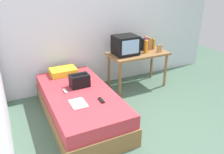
{
  "coord_description": "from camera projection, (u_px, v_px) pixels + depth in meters",
  "views": [
    {
      "loc": [
        -1.84,
        -2.16,
        2.1
      ],
      "look_at": [
        -0.26,
        1.05,
        0.52
      ],
      "focal_mm": 36.93,
      "sensor_mm": 36.0,
      "label": 1
    }
  ],
  "objects": [
    {
      "name": "ground_plane",
      "position": [
        160.0,
        132.0,
        3.36
      ],
      "size": [
        8.0,
        8.0,
        0.0
      ],
      "primitive_type": "plane",
      "color": "#4C6B56"
    },
    {
      "name": "wall_back",
      "position": [
        103.0,
        20.0,
        4.48
      ],
      "size": [
        5.2,
        0.1,
        2.6
      ],
      "primitive_type": "cube",
      "color": "silver",
      "rests_on": "ground"
    },
    {
      "name": "bed",
      "position": [
        80.0,
        105.0,
        3.61
      ],
      "size": [
        1.0,
        2.0,
        0.47
      ],
      "color": "olive",
      "rests_on": "ground"
    },
    {
      "name": "desk",
      "position": [
        138.0,
        57.0,
        4.52
      ],
      "size": [
        1.16,
        0.6,
        0.72
      ],
      "color": "olive",
      "rests_on": "ground"
    },
    {
      "name": "tv",
      "position": [
        125.0,
        45.0,
        4.33
      ],
      "size": [
        0.44,
        0.39,
        0.36
      ],
      "color": "black",
      "rests_on": "desk"
    },
    {
      "name": "water_bottle",
      "position": [
        146.0,
        46.0,
        4.44
      ],
      "size": [
        0.08,
        0.08,
        0.25
      ],
      "primitive_type": "cylinder",
      "color": "orange",
      "rests_on": "desk"
    },
    {
      "name": "book_row",
      "position": [
        147.0,
        44.0,
        4.67
      ],
      "size": [
        0.3,
        0.17,
        0.25
      ],
      "color": "black",
      "rests_on": "desk"
    },
    {
      "name": "picture_frame",
      "position": [
        159.0,
        48.0,
        4.49
      ],
      "size": [
        0.11,
        0.02,
        0.15
      ],
      "primitive_type": "cube",
      "color": "#B27F4C",
      "rests_on": "desk"
    },
    {
      "name": "pillow",
      "position": [
        63.0,
        71.0,
        4.12
      ],
      "size": [
        0.45,
        0.33,
        0.11
      ],
      "primitive_type": "cube",
      "color": "yellow",
      "rests_on": "bed"
    },
    {
      "name": "handbag",
      "position": [
        80.0,
        81.0,
        3.65
      ],
      "size": [
        0.3,
        0.2,
        0.22
      ],
      "color": "black",
      "rests_on": "bed"
    },
    {
      "name": "magazine",
      "position": [
        78.0,
        103.0,
        3.19
      ],
      "size": [
        0.21,
        0.29,
        0.01
      ],
      "primitive_type": "cube",
      "color": "white",
      "rests_on": "bed"
    },
    {
      "name": "remote_dark",
      "position": [
        101.0,
        100.0,
        3.25
      ],
      "size": [
        0.04,
        0.16,
        0.02
      ],
      "primitive_type": "cube",
      "color": "black",
      "rests_on": "bed"
    },
    {
      "name": "remote_silver",
      "position": [
        65.0,
        91.0,
        3.51
      ],
      "size": [
        0.04,
        0.14,
        0.02
      ],
      "primitive_type": "cube",
      "color": "#B7B7BC",
      "rests_on": "bed"
    }
  ]
}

